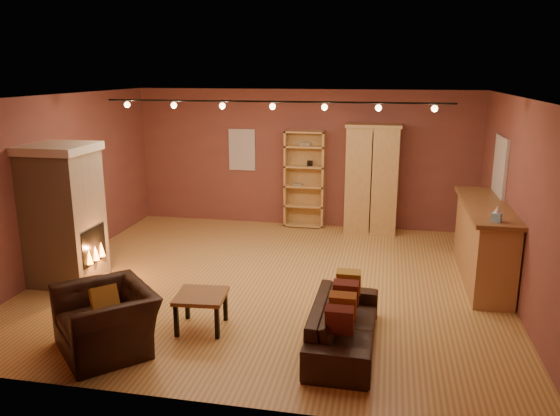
% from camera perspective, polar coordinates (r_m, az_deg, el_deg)
% --- Properties ---
extents(floor, '(7.00, 7.00, 0.00)m').
position_cam_1_polar(floor, '(8.53, -1.01, -7.59)').
color(floor, '#AA7C3C').
rests_on(floor, ground).
extents(ceiling, '(7.00, 7.00, 0.00)m').
position_cam_1_polar(ceiling, '(7.93, -1.10, 11.55)').
color(ceiling, '#5A311C').
rests_on(ceiling, back_wall).
extents(back_wall, '(7.00, 0.02, 2.80)m').
position_cam_1_polar(back_wall, '(11.26, 2.48, 5.17)').
color(back_wall, brown).
rests_on(back_wall, floor).
extents(left_wall, '(0.02, 6.50, 2.80)m').
position_cam_1_polar(left_wall, '(9.48, -22.21, 2.41)').
color(left_wall, brown).
rests_on(left_wall, floor).
extents(right_wall, '(0.02, 6.50, 2.80)m').
position_cam_1_polar(right_wall, '(8.14, 23.79, 0.44)').
color(right_wall, brown).
rests_on(right_wall, floor).
extents(fireplace, '(1.01, 0.98, 2.12)m').
position_cam_1_polar(fireplace, '(8.82, -21.62, -0.63)').
color(fireplace, tan).
rests_on(fireplace, floor).
extents(back_window, '(0.56, 0.04, 0.86)m').
position_cam_1_polar(back_window, '(11.48, -3.99, 6.09)').
color(back_window, beige).
rests_on(back_window, back_wall).
extents(bookcase, '(0.81, 0.32, 1.99)m').
position_cam_1_polar(bookcase, '(11.21, 2.61, 3.12)').
color(bookcase, tan).
rests_on(bookcase, floor).
extents(armoire, '(1.07, 0.61, 2.16)m').
position_cam_1_polar(armoire, '(10.92, 9.55, 3.03)').
color(armoire, tan).
rests_on(armoire, floor).
extents(bar_counter, '(0.67, 2.54, 1.21)m').
position_cam_1_polar(bar_counter, '(8.94, 20.50, -3.32)').
color(bar_counter, tan).
rests_on(bar_counter, floor).
extents(tissue_box, '(0.15, 0.15, 0.21)m').
position_cam_1_polar(tissue_box, '(7.77, 21.71, -0.70)').
color(tissue_box, '#8CC7E0').
rests_on(tissue_box, bar_counter).
extents(right_window, '(0.05, 0.90, 1.00)m').
position_cam_1_polar(right_window, '(9.43, 22.02, 3.92)').
color(right_window, beige).
rests_on(right_window, right_wall).
extents(loveseat, '(0.57, 1.87, 0.77)m').
position_cam_1_polar(loveseat, '(6.53, 6.70, -11.18)').
color(loveseat, black).
rests_on(loveseat, floor).
extents(armchair, '(1.32, 1.32, 0.99)m').
position_cam_1_polar(armchair, '(6.68, -17.76, -10.11)').
color(armchair, black).
rests_on(armchair, floor).
extents(coffee_table, '(0.66, 0.66, 0.46)m').
position_cam_1_polar(coffee_table, '(6.97, -8.24, -9.40)').
color(coffee_table, brown).
rests_on(coffee_table, floor).
extents(track_rail, '(5.20, 0.09, 0.13)m').
position_cam_1_polar(track_rail, '(8.13, -0.79, 10.80)').
color(track_rail, black).
rests_on(track_rail, ceiling).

